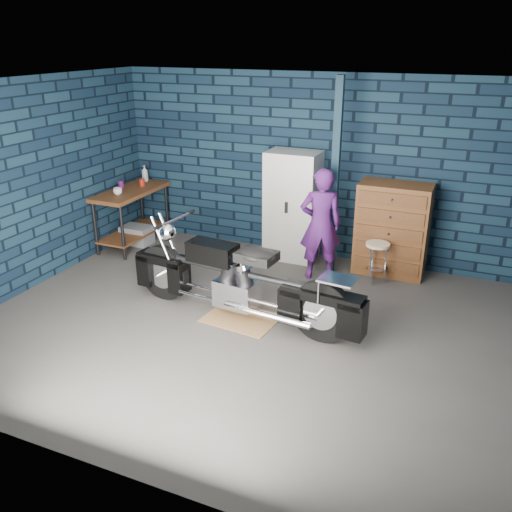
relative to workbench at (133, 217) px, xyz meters
The scene contains 15 objects.
ground 3.23m from the workbench, 33.14° to the right, with size 6.00×6.00×0.00m, color #464341.
room_walls 3.27m from the workbench, 24.06° to the right, with size 6.02×5.01×2.71m.
support_post 3.36m from the workbench, ahead, with size 0.10×0.10×2.70m, color #112737.
workbench is the anchor object (origin of this frame).
drip_mat 3.13m from the workbench, 31.19° to the right, with size 0.85×0.64×0.01m, color #9A7243.
motorcycle 3.10m from the workbench, 31.19° to the right, with size 2.57×0.70×1.13m, color black, non-canonical shape.
person 3.15m from the workbench, ahead, with size 0.57×0.37×1.56m, color #531D6E.
storage_bin 0.31m from the workbench, 63.43° to the left, with size 0.47×0.33×0.29m, color gray.
locker 2.60m from the workbench, 10.73° to the left, with size 0.76×0.54×1.62m, color silver.
tool_chest 4.04m from the workbench, ahead, with size 0.97×0.54×1.30m, color brown.
shop_stool 3.92m from the workbench, ahead, with size 0.32×0.32×0.59m, color beige, non-canonical shape.
cup_a 0.60m from the workbench, 89.83° to the right, with size 0.14×0.14×0.11m, color beige.
mug_purple 0.54m from the workbench, behind, with size 0.09×0.09×0.12m, color #661A6A.
mug_red 0.58m from the workbench, 77.41° to the left, with size 0.09×0.09×0.12m, color maroon.
bottle 0.80m from the workbench, 98.28° to the left, with size 0.10×0.10×0.27m, color gray.
Camera 1 is at (2.38, -5.07, 3.16)m, focal length 38.00 mm.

